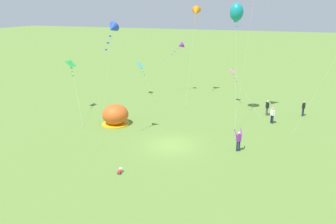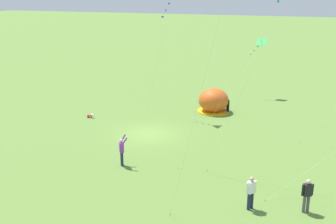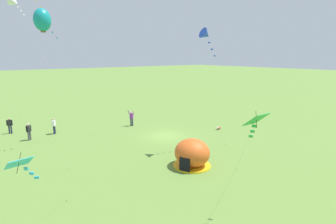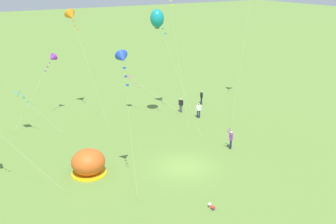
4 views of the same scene
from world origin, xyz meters
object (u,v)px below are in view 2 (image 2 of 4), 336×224
(person_center_field, at_px, (307,194))
(person_watching_sky, at_px, (251,191))
(toddler_crawling, at_px, (90,116))
(kite_green, at_px, (260,44))
(popup_tent, at_px, (214,101))
(person_arms_raised, at_px, (122,150))

(person_center_field, bearing_deg, person_watching_sky, -74.18)
(toddler_crawling, relative_size, kite_green, 0.10)
(person_watching_sky, bearing_deg, person_center_field, 105.82)
(popup_tent, xyz_separation_m, toddler_crawling, (5.46, -9.09, -0.82))
(toddler_crawling, distance_m, person_watching_sky, 17.82)
(person_watching_sky, bearing_deg, popup_tent, -158.36)
(popup_tent, relative_size, kite_green, 0.49)
(toddler_crawling, xyz_separation_m, kite_green, (-12.35, 11.71, 5.04))
(popup_tent, bearing_deg, person_watching_sky, 21.64)
(toddler_crawling, distance_m, kite_green, 17.75)
(person_center_field, bearing_deg, toddler_crawling, -116.65)
(toddler_crawling, relative_size, person_watching_sky, 0.32)
(kite_green, bearing_deg, person_watching_sky, 8.65)
(toddler_crawling, bearing_deg, person_watching_sky, 57.64)
(person_center_field, distance_m, person_arms_raised, 10.75)
(toddler_crawling, bearing_deg, kite_green, 136.52)
(person_watching_sky, xyz_separation_m, person_center_field, (-0.71, 2.52, 0.00))
(popup_tent, height_order, kite_green, kite_green)
(popup_tent, height_order, toddler_crawling, popup_tent)
(person_watching_sky, bearing_deg, kite_green, -171.35)
(popup_tent, bearing_deg, person_center_field, 30.67)
(kite_green, bearing_deg, popup_tent, -20.81)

